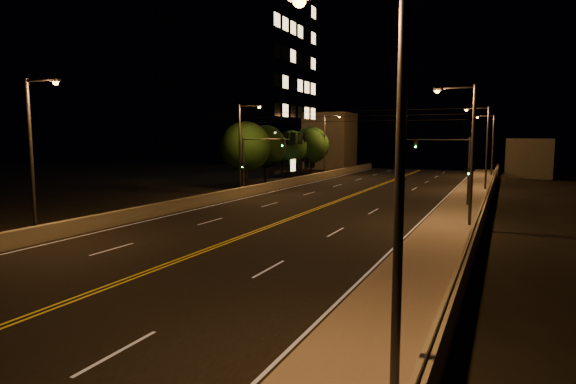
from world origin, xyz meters
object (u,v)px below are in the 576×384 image
at_px(traffic_signal_left, 253,159).
at_px(tree_1, 265,146).
at_px(streetlight_5, 242,143).
at_px(tree_0, 245,147).
at_px(tree_3, 311,145).
at_px(streetlight_4, 34,148).
at_px(streetlight_6, 326,141).
at_px(streetlight_2, 484,143).
at_px(tree_2, 292,148).
at_px(streetlight_3, 491,141).
at_px(traffic_signal_right, 456,163).
at_px(building_tower, 220,76).
at_px(streetlight_0, 386,166).
at_px(streetlight_1, 468,147).

relative_size(traffic_signal_left, tree_1, 0.79).
xyz_separation_m(streetlight_5, tree_0, (-2.45, 4.93, -0.46)).
bearing_deg(tree_3, tree_1, -97.94).
distance_m(streetlight_5, traffic_signal_left, 1.89).
height_order(streetlight_4, streetlight_6, same).
relative_size(streetlight_2, tree_3, 1.23).
bearing_deg(tree_2, streetlight_5, -78.26).
relative_size(streetlight_5, tree_3, 1.23).
relative_size(streetlight_3, tree_1, 1.23).
height_order(traffic_signal_left, tree_3, tree_3).
height_order(traffic_signal_left, tree_0, tree_0).
distance_m(traffic_signal_right, tree_0, 22.90).
height_order(traffic_signal_right, tree_2, tree_2).
xyz_separation_m(streetlight_5, traffic_signal_right, (19.87, -0.05, -1.50)).
relative_size(streetlight_6, building_tower, 0.30).
height_order(traffic_signal_left, tree_2, tree_2).
relative_size(streetlight_2, streetlight_4, 1.00).
bearing_deg(streetlight_6, building_tower, -160.44).
distance_m(streetlight_0, streetlight_3, 65.15).
xyz_separation_m(tree_0, tree_1, (-1.81, 8.29, -0.13)).
xyz_separation_m(traffic_signal_right, tree_1, (-24.13, 13.26, 0.91)).
relative_size(streetlight_2, building_tower, 0.30).
bearing_deg(tree_2, streetlight_0, -64.16).
bearing_deg(streetlight_0, streetlight_6, 111.11).
bearing_deg(streetlight_2, traffic_signal_left, -146.59).
bearing_deg(tree_1, tree_3, 82.06).
bearing_deg(streetlight_0, tree_1, 119.89).
xyz_separation_m(streetlight_0, streetlight_4, (-21.43, 8.66, 0.00)).
distance_m(tree_0, tree_2, 17.60).
bearing_deg(traffic_signal_left, tree_0, 125.93).
bearing_deg(traffic_signal_right, traffic_signal_left, 180.00).
xyz_separation_m(traffic_signal_left, tree_0, (-3.61, 4.98, 1.04)).
height_order(streetlight_2, tree_1, streetlight_2).
height_order(streetlight_1, building_tower, building_tower).
bearing_deg(streetlight_5, building_tower, 127.34).
relative_size(streetlight_3, tree_0, 1.19).
bearing_deg(tree_1, building_tower, 150.76).
bearing_deg(streetlight_0, streetlight_1, 90.00).
xyz_separation_m(traffic_signal_right, building_tower, (-34.30, 18.95, 10.84)).
relative_size(streetlight_6, tree_0, 1.19).
xyz_separation_m(streetlight_2, tree_3, (-24.08, 11.45, -0.59)).
relative_size(streetlight_4, streetlight_5, 1.00).
height_order(streetlight_1, streetlight_3, same).
bearing_deg(streetlight_4, streetlight_1, 31.63).
relative_size(streetlight_3, streetlight_5, 1.00).
distance_m(streetlight_1, traffic_signal_right, 9.82).
bearing_deg(streetlight_2, streetlight_1, -90.00).
bearing_deg(traffic_signal_left, tree_2, 104.51).
distance_m(streetlight_5, tree_2, 22.88).
bearing_deg(streetlight_2, tree_0, -160.64).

